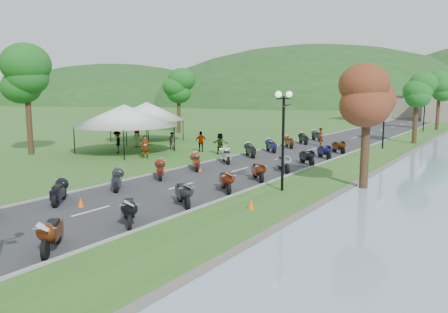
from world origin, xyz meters
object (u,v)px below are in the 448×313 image
Objects in this scene: vendor_tent_main at (125,129)px; pedestrian_b at (172,149)px; pedestrian_a at (146,158)px; pedestrian_c at (118,153)px.

vendor_tent_main is 3.76× the size of pedestrian_b.
pedestrian_a is at bearing 114.89° from pedestrian_b.
pedestrian_c is (-0.30, -0.62, -2.00)m from vendor_tent_main.
vendor_tent_main is 4.70m from pedestrian_b.
pedestrian_c reaches higher than pedestrian_b.
pedestrian_a is 1.16× the size of pedestrian_b.
pedestrian_c is (-3.88, 0.75, 0.00)m from pedestrian_a.
vendor_tent_main is 2.12m from pedestrian_c.
pedestrian_a is (3.59, -1.37, -2.00)m from vendor_tent_main.
pedestrian_a reaches higher than pedestrian_b.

